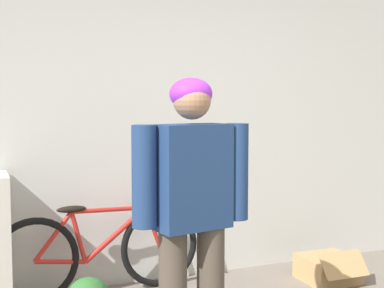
% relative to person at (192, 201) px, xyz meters
% --- Properties ---
extents(wall_back, '(8.00, 0.07, 2.60)m').
position_rel_person_xyz_m(wall_back, '(0.20, 1.47, 0.38)').
color(wall_back, silver).
rests_on(wall_back, ground_plane).
extents(person, '(0.68, 0.29, 1.60)m').
position_rel_person_xyz_m(person, '(0.00, 0.00, 0.00)').
color(person, '#4C4238').
rests_on(person, ground_plane).
extents(bicycle, '(1.62, 0.46, 0.72)m').
position_rel_person_xyz_m(bicycle, '(-0.25, 1.24, -0.58)').
color(bicycle, black).
rests_on(bicycle, ground_plane).
extents(cardboard_box, '(0.42, 0.48, 0.28)m').
position_rel_person_xyz_m(cardboard_box, '(1.57, 0.87, -0.82)').
color(cardboard_box, tan).
rests_on(cardboard_box, ground_plane).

